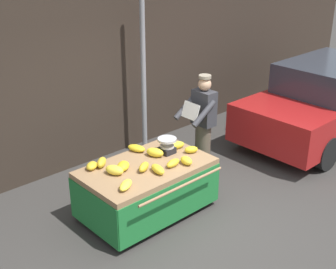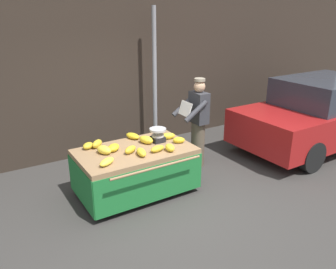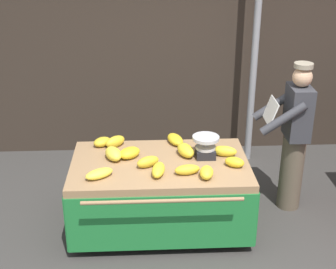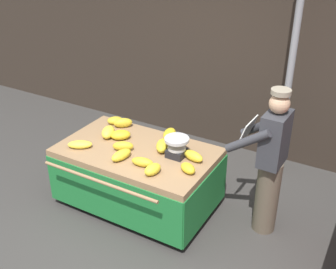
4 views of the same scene
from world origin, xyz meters
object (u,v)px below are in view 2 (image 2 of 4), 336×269
at_px(street_pole, 155,81).
at_px(banana_bunch_1, 130,150).
at_px(banana_bunch_0, 179,140).
at_px(banana_bunch_7, 133,136).
at_px(banana_bunch_9, 170,148).
at_px(banana_bunch_10, 146,140).
at_px(banana_bunch_8, 104,150).
at_px(banana_bunch_11, 168,136).
at_px(banana_bunch_5, 141,152).
at_px(banana_bunch_6, 97,144).
at_px(vendor_person, 198,123).
at_px(weighing_scale, 158,135).
at_px(banana_bunch_3, 113,148).
at_px(banana_bunch_4, 88,146).
at_px(banana_bunch_12, 107,162).
at_px(banana_cart, 135,161).
at_px(parked_car, 320,113).
at_px(banana_bunch_2, 157,149).

xyz_separation_m(street_pole, banana_bunch_1, (-1.40, -1.68, -0.65)).
distance_m(street_pole, banana_bunch_1, 2.28).
relative_size(banana_bunch_0, banana_bunch_1, 0.83).
height_order(street_pole, banana_bunch_7, street_pole).
height_order(banana_bunch_0, banana_bunch_9, banana_bunch_9).
xyz_separation_m(street_pole, banana_bunch_10, (-1.00, -1.45, -0.64)).
relative_size(banana_bunch_0, banana_bunch_8, 0.75).
bearing_deg(banana_bunch_11, banana_bunch_1, -165.60).
xyz_separation_m(banana_bunch_0, banana_bunch_10, (-0.47, 0.27, 0.01)).
bearing_deg(banana_bunch_5, banana_bunch_9, -9.73).
xyz_separation_m(banana_bunch_5, banana_bunch_6, (-0.45, 0.67, 0.01)).
bearing_deg(vendor_person, weighing_scale, -166.84).
xyz_separation_m(street_pole, banana_bunch_11, (-0.59, -1.47, -0.65)).
bearing_deg(banana_bunch_3, banana_bunch_6, 120.13).
xyz_separation_m(banana_bunch_6, banana_bunch_8, (-0.00, -0.31, 0.00)).
distance_m(banana_bunch_4, banana_bunch_12, 0.73).
bearing_deg(banana_cart, banana_bunch_1, -142.34).
relative_size(banana_bunch_9, parked_car, 0.06).
height_order(banana_bunch_11, vendor_person, vendor_person).
bearing_deg(banana_bunch_8, banana_bunch_10, 3.27).
bearing_deg(banana_bunch_5, banana_bunch_2, -0.04).
distance_m(street_pole, banana_bunch_10, 1.87).
distance_m(banana_cart, weighing_scale, 0.59).
relative_size(banana_bunch_0, banana_bunch_4, 0.97).
bearing_deg(banana_bunch_2, banana_bunch_9, -23.69).
relative_size(street_pole, banana_bunch_8, 11.16).
height_order(weighing_scale, banana_bunch_12, weighing_scale).
bearing_deg(banana_bunch_10, banana_bunch_7, 105.76).
height_order(banana_bunch_2, banana_bunch_12, banana_bunch_2).
bearing_deg(banana_bunch_0, banana_cart, 169.65).
xyz_separation_m(banana_bunch_0, banana_bunch_4, (-1.37, 0.56, -0.00)).
xyz_separation_m(banana_bunch_3, banana_bunch_6, (-0.16, 0.28, 0.01)).
relative_size(banana_bunch_5, banana_bunch_7, 0.95).
relative_size(banana_bunch_8, banana_bunch_12, 0.93).
relative_size(banana_bunch_6, banana_bunch_10, 0.91).
height_order(banana_bunch_0, banana_bunch_1, banana_bunch_1).
bearing_deg(banana_bunch_0, banana_bunch_9, -145.63).
bearing_deg(banana_bunch_0, banana_bunch_11, 104.26).
bearing_deg(banana_bunch_3, banana_bunch_7, 33.58).
xyz_separation_m(banana_bunch_1, banana_bunch_6, (-0.35, 0.49, 0.01)).
height_order(banana_bunch_1, vendor_person, vendor_person).
bearing_deg(banana_bunch_1, banana_bunch_0, -2.72).
relative_size(banana_bunch_3, banana_bunch_12, 0.85).
xyz_separation_m(weighing_scale, vendor_person, (1.01, 0.24, -0.02)).
xyz_separation_m(banana_bunch_3, banana_bunch_7, (0.50, 0.33, -0.01)).
relative_size(banana_bunch_2, banana_bunch_7, 0.87).
height_order(banana_cart, banana_bunch_4, banana_bunch_4).
distance_m(banana_cart, banana_bunch_3, 0.42).
bearing_deg(weighing_scale, banana_bunch_4, 163.51).
xyz_separation_m(banana_bunch_0, banana_bunch_11, (-0.06, 0.25, 0.00)).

